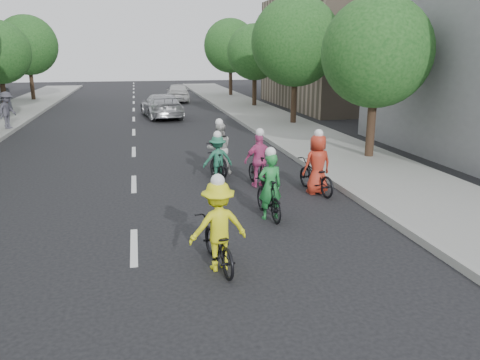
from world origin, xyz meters
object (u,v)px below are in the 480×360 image
object	(u,v)px
spectator_0	(7,110)
cyclist_4	(259,165)
cyclist_0	(219,154)
cyclist_1	(316,171)
follow_car_lead	(162,106)
cyclist_5	(218,234)
spectator_2	(8,100)
follow_car_trail	(178,92)
cyclist_2	(269,193)
cyclist_3	(218,162)

from	to	relation	value
spectator_0	cyclist_4	bearing A→B (deg)	-120.80
cyclist_0	cyclist_1	bearing A→B (deg)	125.92
cyclist_0	cyclist_4	distance (m)	1.99
cyclist_1	follow_car_lead	world-z (taller)	cyclist_1
cyclist_4	cyclist_5	distance (m)	5.72
cyclist_4	spectator_2	xyz separation A→B (m)	(-11.94, 20.77, 0.25)
spectator_2	cyclist_5	bearing A→B (deg)	-161.61
follow_car_trail	cyclist_0	bearing A→B (deg)	92.05
cyclist_2	cyclist_5	distance (m)	3.02
spectator_0	follow_car_trail	bearing A→B (deg)	-16.10
cyclist_0	spectator_2	xyz separation A→B (m)	(-11.02, 19.01, 0.25)
cyclist_0	follow_car_lead	bearing A→B (deg)	-89.73
cyclist_3	cyclist_4	bearing A→B (deg)	135.50
follow_car_lead	cyclist_2	bearing A→B (deg)	87.47
cyclist_3	spectator_0	xyz separation A→B (m)	(-8.93, 11.88, 0.47)
spectator_0	spectator_2	bearing A→B (deg)	34.04
cyclist_2	cyclist_4	world-z (taller)	same
cyclist_2	follow_car_lead	distance (m)	19.19
cyclist_2	follow_car_trail	world-z (taller)	cyclist_2
cyclist_1	cyclist_4	size ratio (longest dim) A/B	1.08
cyclist_0	spectator_2	world-z (taller)	cyclist_0
cyclist_2	cyclist_4	distance (m)	2.84
follow_car_trail	cyclist_3	bearing A→B (deg)	91.63
cyclist_2	spectator_2	distance (m)	26.21
cyclist_1	cyclist_3	xyz separation A→B (m)	(-2.57, 1.91, -0.03)
cyclist_2	follow_car_trail	bearing A→B (deg)	-95.48
cyclist_1	spectator_0	distance (m)	17.96
follow_car_trail	spectator_0	world-z (taller)	spectator_0
cyclist_0	follow_car_lead	distance (m)	14.61
cyclist_1	follow_car_lead	size ratio (longest dim) A/B	0.38
cyclist_1	cyclist_4	world-z (taller)	cyclist_1
cyclist_3	cyclist_4	distance (m)	1.42
cyclist_3	cyclist_5	bearing A→B (deg)	72.88
cyclist_1	follow_car_trail	size ratio (longest dim) A/B	0.43
cyclist_2	spectator_2	xyz separation A→B (m)	(-11.46, 23.57, 0.29)
cyclist_3	cyclist_1	bearing A→B (deg)	136.00
cyclist_2	cyclist_4	size ratio (longest dim) A/B	1.00
cyclist_2	cyclist_5	bearing A→B (deg)	50.77
cyclist_2	cyclist_3	distance (m)	3.71
cyclist_4	spectator_2	world-z (taller)	cyclist_4
spectator_2	cyclist_4	bearing A→B (deg)	-152.24
cyclist_3	follow_car_lead	bearing A→B (deg)	-94.18
cyclist_4	spectator_2	bearing A→B (deg)	-68.51
cyclist_3	cyclist_4	world-z (taller)	cyclist_4
spectator_2	follow_car_lead	bearing A→B (deg)	-116.25
cyclist_4	follow_car_trail	world-z (taller)	cyclist_4
cyclist_4	cyclist_3	bearing A→B (deg)	-45.45
cyclist_0	cyclist_5	size ratio (longest dim) A/B	1.02
cyclist_4	follow_car_trail	distance (m)	25.91
cyclist_0	spectator_2	bearing A→B (deg)	-63.95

